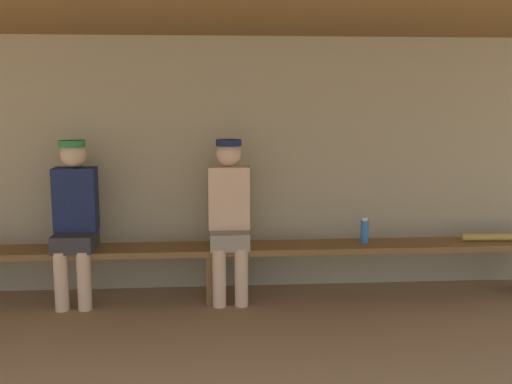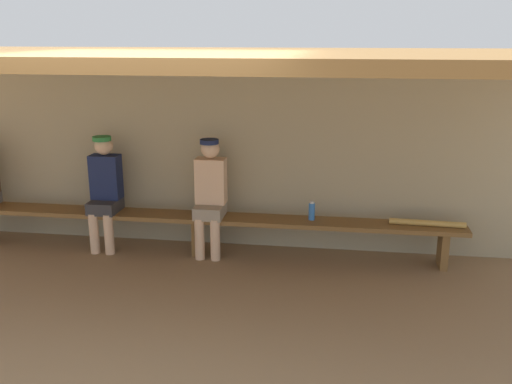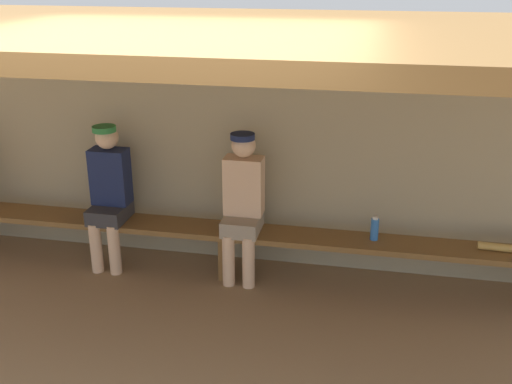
# 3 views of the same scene
# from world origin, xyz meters

# --- Properties ---
(ground_plane) EXTENTS (24.00, 24.00, 0.00)m
(ground_plane) POSITION_xyz_m (0.00, 0.00, 0.00)
(ground_plane) COLOR #8C6D4C
(back_wall) EXTENTS (8.00, 0.20, 2.20)m
(back_wall) POSITION_xyz_m (0.00, 2.00, 1.10)
(back_wall) COLOR tan
(back_wall) RESTS_ON ground
(dugout_roof) EXTENTS (8.00, 2.80, 0.12)m
(dugout_roof) POSITION_xyz_m (0.00, 0.70, 2.26)
(dugout_roof) COLOR brown
(dugout_roof) RESTS_ON back_wall
(bench) EXTENTS (6.00, 0.36, 0.46)m
(bench) POSITION_xyz_m (0.00, 1.55, 0.39)
(bench) COLOR brown
(bench) RESTS_ON ground
(player_in_white) EXTENTS (0.34, 0.42, 1.34)m
(player_in_white) POSITION_xyz_m (-1.10, 1.55, 0.75)
(player_in_white) COLOR #333338
(player_in_white) RESTS_ON ground
(player_with_sunglasses) EXTENTS (0.34, 0.42, 1.34)m
(player_with_sunglasses) POSITION_xyz_m (0.16, 1.55, 0.75)
(player_with_sunglasses) COLOR gray
(player_with_sunglasses) RESTS_ON ground
(water_bottle_orange) EXTENTS (0.07, 0.07, 0.22)m
(water_bottle_orange) POSITION_xyz_m (1.31, 1.58, 0.56)
(water_bottle_orange) COLOR blue
(water_bottle_orange) RESTS_ON bench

